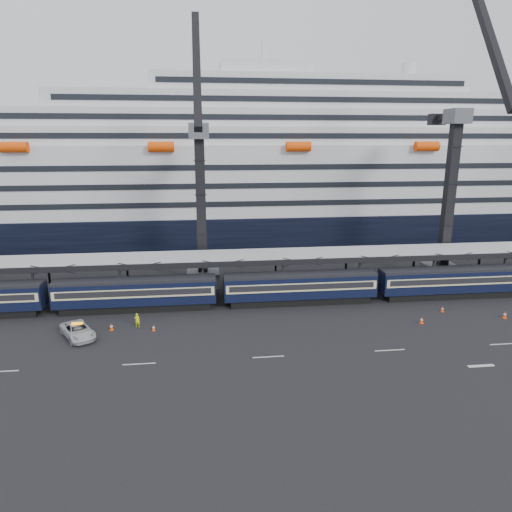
{
  "coord_description": "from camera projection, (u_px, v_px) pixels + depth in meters",
  "views": [
    {
      "loc": [
        -19.75,
        -43.02,
        20.06
      ],
      "look_at": [
        -13.54,
        10.0,
        6.29
      ],
      "focal_mm": 32.0,
      "sensor_mm": 36.0,
      "label": 1
    }
  ],
  "objects": [
    {
      "name": "worker",
      "position": [
        137.0,
        320.0,
        49.82
      ],
      "size": [
        0.61,
        0.43,
        1.6
      ],
      "primitive_type": "imported",
      "rotation": [
        0.0,
        0.0,
        3.07
      ],
      "color": "#E7EE0C",
      "rests_on": "ground"
    },
    {
      "name": "pickup_truck",
      "position": [
        78.0,
        331.0,
        47.23
      ],
      "size": [
        4.88,
        5.84,
        1.48
      ],
      "primitive_type": "imported",
      "rotation": [
        0.0,
        0.0,
        0.55
      ],
      "color": "#B2B5BA",
      "rests_on": "ground"
    },
    {
      "name": "traffic_cone_d",
      "position": [
        442.0,
        309.0,
        54.38
      ],
      "size": [
        0.36,
        0.36,
        0.71
      ],
      "color": "#FD4807",
      "rests_on": "ground"
    },
    {
      "name": "canopy",
      "position": [
        353.0,
        253.0,
        60.76
      ],
      "size": [
        130.0,
        6.25,
        5.53
      ],
      "color": "#9C9FA4",
      "rests_on": "ground"
    },
    {
      "name": "traffic_cone_f",
      "position": [
        505.0,
        315.0,
        52.43
      ],
      "size": [
        0.44,
        0.44,
        0.87
      ],
      "color": "#FD4807",
      "rests_on": "ground"
    },
    {
      "name": "traffic_cone_b",
      "position": [
        111.0,
        327.0,
        49.11
      ],
      "size": [
        0.41,
        0.41,
        0.83
      ],
      "color": "#FD4807",
      "rests_on": "ground"
    },
    {
      "name": "crane_dark_near",
      "position": [
        201.0,
        201.0,
        61.25
      ],
      "size": [
        4.5,
        17.75,
        35.08
      ],
      "color": "#45474B",
      "rests_on": "ground"
    },
    {
      "name": "crane_dark_mid",
      "position": [
        452.0,
        188.0,
        63.87
      ],
      "size": [
        4.5,
        18.24,
        39.64
      ],
      "color": "#45474B",
      "rests_on": "ground"
    },
    {
      "name": "lane_markings",
      "position": [
        494.0,
        350.0,
        44.49
      ],
      "size": [
        111.0,
        4.27,
        0.02
      ],
      "color": "beige",
      "rests_on": "ground"
    },
    {
      "name": "ground",
      "position": [
        393.0,
        333.0,
        48.61
      ],
      "size": [
        260.0,
        260.0,
        0.0
      ],
      "primitive_type": "plane",
      "color": "black",
      "rests_on": "ground"
    },
    {
      "name": "traffic_cone_e",
      "position": [
        422.0,
        320.0,
        50.95
      ],
      "size": [
        0.41,
        0.41,
        0.81
      ],
      "color": "#FD4807",
      "rests_on": "ground"
    },
    {
      "name": "train",
      "position": [
        326.0,
        285.0,
        57.15
      ],
      "size": [
        133.05,
        3.0,
        4.05
      ],
      "color": "black",
      "rests_on": "ground"
    },
    {
      "name": "traffic_cone_c",
      "position": [
        154.0,
        328.0,
        48.99
      ],
      "size": [
        0.35,
        0.35,
        0.71
      ],
      "color": "#FD4807",
      "rests_on": "ground"
    },
    {
      "name": "cruise_ship",
      "position": [
        298.0,
        179.0,
        89.63
      ],
      "size": [
        214.09,
        28.84,
        34.0
      ],
      "color": "black",
      "rests_on": "ground"
    }
  ]
}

